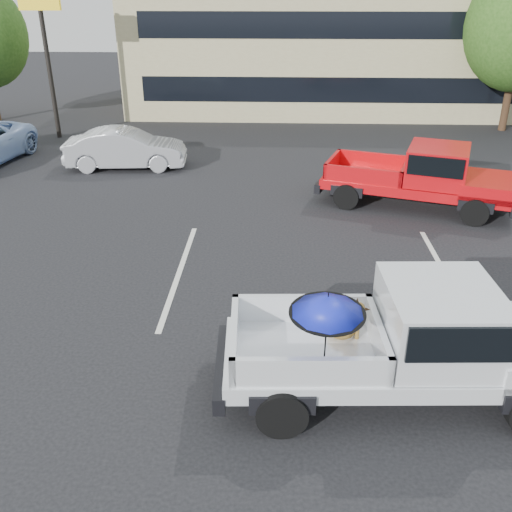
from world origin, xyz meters
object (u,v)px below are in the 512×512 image
object	(u,v)px
tree_back	(408,12)
red_pickup	(430,175)
motel_sign	(41,17)
silver_pickup	(422,337)
silver_sedan	(126,149)

from	to	relation	value
tree_back	red_pickup	xyz separation A→B (m)	(-2.50, -17.68, -3.42)
motel_sign	silver_pickup	xyz separation A→B (m)	(11.44, -15.98, -3.60)
motel_sign	tree_back	distance (m)	18.87
motel_sign	silver_pickup	distance (m)	19.98
silver_pickup	silver_sedan	bearing A→B (deg)	119.92
silver_sedan	tree_back	bearing A→B (deg)	-44.98
silver_pickup	silver_sedan	world-z (taller)	silver_pickup
tree_back	red_pickup	size ratio (longest dim) A/B	1.22
silver_sedan	red_pickup	bearing A→B (deg)	-114.64
tree_back	silver_pickup	world-z (taller)	tree_back
motel_sign	silver_pickup	size ratio (longest dim) A/B	1.04
motel_sign	silver_sedan	xyz separation A→B (m)	(3.90, -4.15, -3.97)
tree_back	silver_sedan	size ratio (longest dim) A/B	1.73
tree_back	silver_pickup	xyz separation A→B (m)	(-4.56, -25.98, -3.36)
tree_back	silver_sedan	bearing A→B (deg)	-130.53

